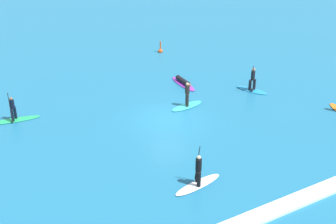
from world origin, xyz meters
name	(u,v)px	position (x,y,z in m)	size (l,w,h in m)	color
ground_plane	(168,119)	(0.00, 0.00, 0.00)	(120.00, 120.00, 0.00)	#1E6B93
surfer_on_blue_board	(252,84)	(7.45, 0.77, 0.49)	(1.73, 2.51, 2.14)	#1E8CD1
surfer_on_purple_board	(183,82)	(3.66, 4.17, 0.16)	(0.77, 2.97, 0.45)	purple
surfer_on_teal_board	(187,101)	(1.98, 0.89, 0.41)	(2.59, 1.12, 1.79)	#33C6CC
surfer_on_white_board	(198,178)	(-2.15, -6.96, 0.43)	(2.99, 1.11, 2.25)	white
surfer_on_green_board	(14,115)	(-8.74, 4.63, 0.40)	(3.27, 1.16, 2.05)	#23B266
marker_buoy	(160,50)	(5.44, 11.08, 0.17)	(0.42, 0.42, 1.11)	#E55119
wave_crest	(276,209)	(0.00, -10.46, 0.09)	(14.46, 0.90, 0.18)	white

